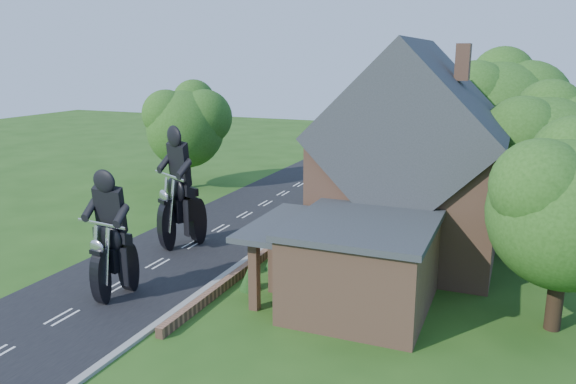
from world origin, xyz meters
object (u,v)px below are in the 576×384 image
at_px(garden_wall, 284,240).
at_px(motorcycle_follow, 182,229).
at_px(motorcycle_lead, 115,279).
at_px(house, 412,167).
at_px(annex, 359,263).

xyz_separation_m(garden_wall, motorcycle_follow, (-4.56, -2.44, 0.73)).
bearing_deg(motorcycle_follow, motorcycle_lead, 127.09).
xyz_separation_m(house, motorcycle_lead, (-9.82, -9.74, -3.55)).
relative_size(motorcycle_lead, motorcycle_follow, 0.85).
bearing_deg(garden_wall, house, 9.17).
bearing_deg(motorcycle_lead, garden_wall, -105.55).
height_order(house, annex, house).
distance_m(house, motorcycle_lead, 14.28).
height_order(annex, motorcycle_follow, annex).
relative_size(annex, motorcycle_lead, 4.16).
bearing_deg(house, annex, -95.24).
bearing_deg(annex, motorcycle_follow, 161.64).
xyz_separation_m(annex, motorcycle_lead, (-9.20, -2.94, -0.98)).
bearing_deg(motorcycle_lead, house, -128.23).
relative_size(garden_wall, motorcycle_lead, 12.98).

